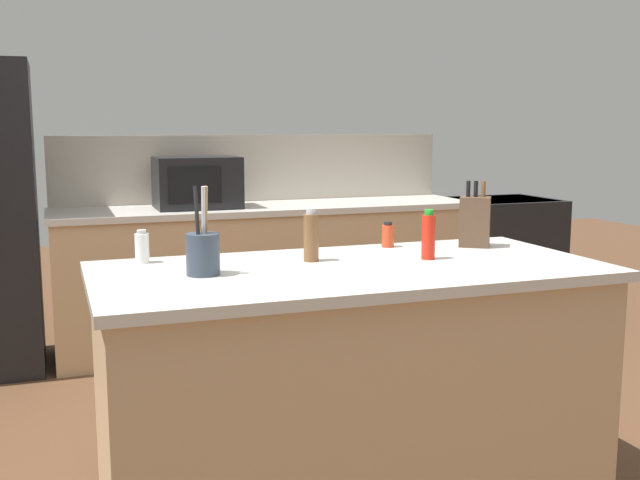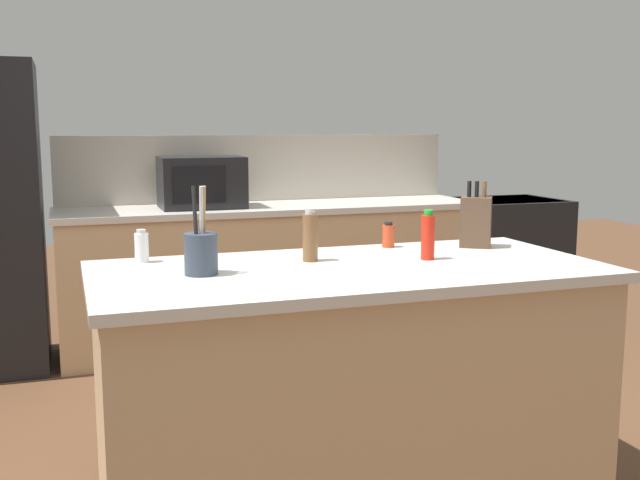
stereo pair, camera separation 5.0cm
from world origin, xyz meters
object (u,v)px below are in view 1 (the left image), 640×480
Objects in this scene: spice_jar_paprika at (388,235)px; pepper_grinder at (311,236)px; knife_block at (475,221)px; hot_sauce_bottle at (428,236)px; range_oven at (501,258)px; microwave at (197,182)px; utensil_crock at (203,252)px; salt_shaker at (142,247)px.

pepper_grinder reaches higher than spice_jar_paprika.
hot_sauce_bottle is (-0.34, -0.21, -0.02)m from knife_block.
range_oven is 3.08m from pepper_grinder.
range_oven is at bearing -0.00° from microwave.
spice_jar_paprika is (-0.36, 0.12, -0.06)m from knife_block.
utensil_crock is at bearing -135.76° from knife_block.
pepper_grinder is at bearing -137.53° from range_oven.
microwave is (-2.30, 0.00, 0.64)m from range_oven.
pepper_grinder is at bearing -153.90° from spice_jar_paprika.
spice_jar_paprika is at bearing 20.84° from utensil_crock.
pepper_grinder is at bearing -16.69° from salt_shaker.
utensil_crock is 1.53× the size of pepper_grinder.
range_oven is 2.86m from hot_sauce_bottle.
range_oven is 2.39m from microwave.
knife_block is at bearing -3.86° from salt_shaker.
range_oven is at bearing 32.94° from salt_shaker.
hot_sauce_bottle reaches higher than range_oven.
range_oven is at bearing 42.47° from pepper_grinder.
microwave is 4.71× the size of spice_jar_paprika.
hot_sauce_bottle is (0.52, -2.16, -0.07)m from microwave.
salt_shaker is 1.13m from hot_sauce_bottle.
utensil_crock reaches higher than range_oven.
pepper_grinder reaches higher than range_oven.
knife_block is 2.23× the size of salt_shaker.
range_oven is 3.50m from utensil_crock.
utensil_crock reaches higher than spice_jar_paprika.
knife_block reaches higher than hot_sauce_bottle.
knife_block is (-1.44, -1.95, 0.59)m from range_oven.
knife_block reaches higher than pepper_grinder.
salt_shaker is (-2.87, -1.86, 0.53)m from range_oven.
knife_block reaches higher than range_oven.
range_oven is 8.17× the size of spice_jar_paprika.
microwave is at bearing 73.07° from salt_shaker.
utensil_crock is 0.91m from hot_sauce_bottle.
knife_block is 1.38× the size of pepper_grinder.
utensil_crock is 0.36m from salt_shaker.
hot_sauce_bottle is at bearing -129.46° from range_oven.
spice_jar_paprika is (-0.02, 0.33, -0.04)m from hot_sauce_bottle.
range_oven is at bearing 45.48° from spice_jar_paprika.
microwave reaches higher than knife_block.
knife_block is 0.91× the size of utensil_crock.
range_oven is 2.87× the size of utensil_crock.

